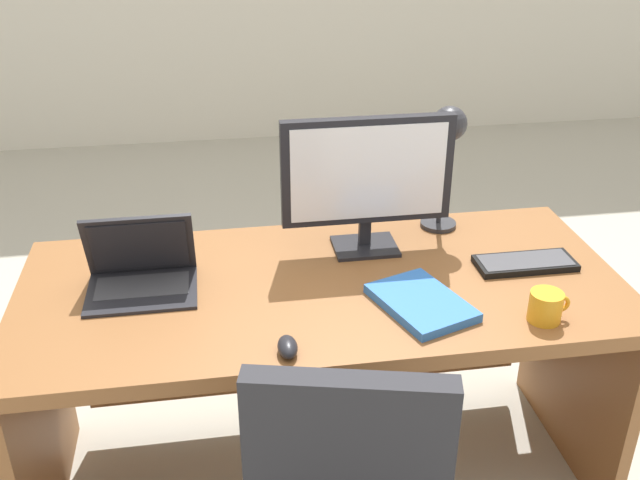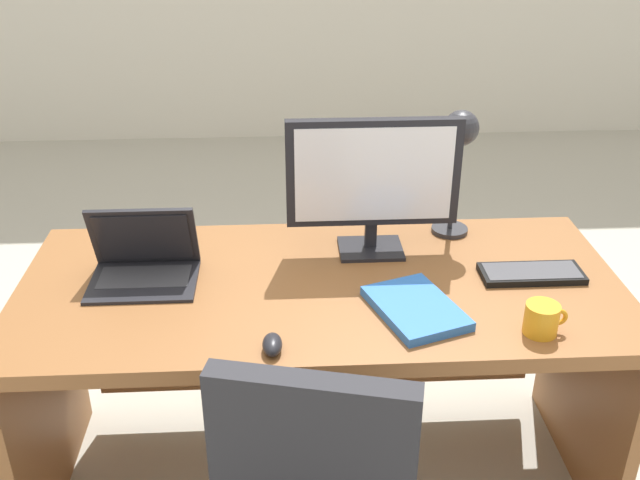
% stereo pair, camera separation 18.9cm
% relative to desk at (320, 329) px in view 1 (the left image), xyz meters
% --- Properties ---
extents(ground, '(12.00, 12.00, 0.00)m').
position_rel_desk_xyz_m(ground, '(0.00, 1.45, -0.55)').
color(ground, '#B7B2A3').
extents(desk, '(1.77, 0.80, 0.75)m').
position_rel_desk_xyz_m(desk, '(0.00, 0.00, 0.00)').
color(desk, brown).
rests_on(desk, ground).
extents(monitor, '(0.53, 0.16, 0.43)m').
position_rel_desk_xyz_m(monitor, '(0.17, 0.14, 0.44)').
color(monitor, black).
rests_on(monitor, desk).
extents(laptop, '(0.31, 0.24, 0.22)m').
position_rel_desk_xyz_m(laptop, '(-0.52, 0.03, 0.26)').
color(laptop, black).
rests_on(laptop, desk).
extents(keyboard, '(0.30, 0.12, 0.02)m').
position_rel_desk_xyz_m(keyboard, '(0.63, -0.05, 0.21)').
color(keyboard, black).
rests_on(keyboard, desk).
extents(mouse, '(0.05, 0.09, 0.04)m').
position_rel_desk_xyz_m(mouse, '(-0.14, -0.37, 0.22)').
color(mouse, black).
rests_on(mouse, desk).
extents(desk_lamp, '(0.12, 0.14, 0.43)m').
position_rel_desk_xyz_m(desk_lamp, '(0.45, 0.24, 0.51)').
color(desk_lamp, '#2D2D33').
rests_on(desk_lamp, desk).
extents(book, '(0.28, 0.33, 0.03)m').
position_rel_desk_xyz_m(book, '(0.25, -0.22, 0.21)').
color(book, blue).
rests_on(book, desk).
extents(coffee_mug, '(0.11, 0.09, 0.08)m').
position_rel_desk_xyz_m(coffee_mug, '(0.56, -0.33, 0.24)').
color(coffee_mug, orange).
rests_on(coffee_mug, desk).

